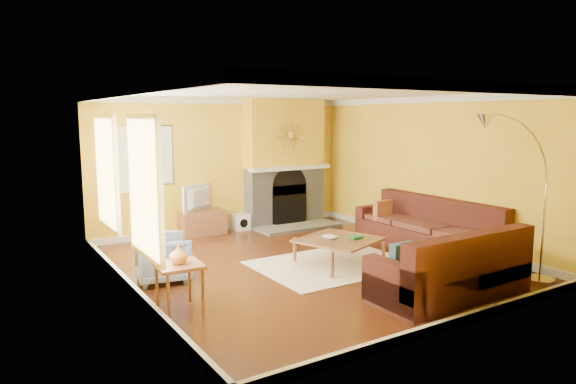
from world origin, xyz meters
TOP-DOWN VIEW (x-y plane):
  - floor at (0.00, 0.00)m, footprint 5.50×6.00m
  - ceiling at (0.00, 0.00)m, footprint 5.50×6.00m
  - wall_back at (0.00, 3.01)m, footprint 5.50×0.02m
  - wall_front at (0.00, -3.01)m, footprint 5.50×0.02m
  - wall_left at (-2.76, 0.00)m, footprint 0.02×6.00m
  - wall_right at (2.76, 0.00)m, footprint 0.02×6.00m
  - baseboard at (0.00, 0.00)m, footprint 5.50×6.00m
  - crown_molding at (0.00, 0.00)m, footprint 5.50×6.00m
  - window_left_near at (-2.72, 1.30)m, footprint 0.06×1.22m
  - window_left_far at (-2.72, -0.60)m, footprint 0.06×1.22m
  - window_back at (-1.90, 2.96)m, footprint 0.82×0.06m
  - wall_art at (-1.25, 2.97)m, footprint 0.34×0.04m
  - fireplace at (1.35, 2.80)m, footprint 1.80×0.40m
  - mantel at (1.35, 2.56)m, footprint 1.92×0.22m
  - hearth at (1.35, 2.25)m, footprint 1.80×0.70m
  - sunburst at (1.35, 2.57)m, footprint 0.70×0.04m
  - rug at (0.35, -0.30)m, footprint 2.40×1.80m
  - sectional_sofa at (1.20, -0.85)m, footprint 3.10×3.70m
  - coffee_table at (0.40, -0.35)m, footprint 1.42×1.42m
  - media_console at (-0.60, 2.75)m, footprint 0.89×0.40m
  - tv at (-0.60, 2.75)m, footprint 0.84×0.56m
  - subwoofer at (0.25, 2.78)m, footprint 0.33×0.33m
  - armchair at (-2.20, 0.35)m, footprint 0.85×0.83m
  - side_table at (-2.40, -0.85)m, footprint 0.57×0.57m
  - vase at (-2.40, -0.85)m, footprint 0.27×0.27m
  - book at (0.23, -0.24)m, footprint 0.18×0.24m
  - arc_lamp at (1.66, -2.55)m, footprint 1.48×0.36m

SIDE VIEW (x-z plane):
  - floor at x=0.00m, z-range -0.02..0.00m
  - rug at x=0.35m, z-range 0.00..0.02m
  - hearth at x=1.35m, z-range 0.00..0.06m
  - baseboard at x=0.00m, z-range 0.00..0.12m
  - subwoofer at x=0.25m, z-range 0.00..0.33m
  - coffee_table at x=0.40m, z-range 0.00..0.44m
  - media_console at x=-0.60m, z-range 0.00..0.49m
  - side_table at x=-2.40m, z-range 0.00..0.58m
  - armchair at x=-2.20m, z-range 0.00..0.67m
  - book at x=0.23m, z-range 0.44..0.46m
  - sectional_sofa at x=1.20m, z-range 0.00..0.90m
  - vase at x=-2.40m, z-range 0.58..0.81m
  - tv at x=-0.60m, z-range 0.49..1.01m
  - arc_lamp at x=1.66m, z-range 0.00..2.35m
  - mantel at x=1.35m, z-range 1.21..1.29m
  - wall_back at x=0.00m, z-range 0.00..2.70m
  - wall_front at x=0.00m, z-range 0.00..2.70m
  - wall_left at x=-2.76m, z-range 0.00..2.70m
  - wall_right at x=2.76m, z-range 0.00..2.70m
  - fireplace at x=1.35m, z-range 0.00..2.70m
  - window_left_near at x=-2.72m, z-range 0.64..2.36m
  - window_left_far at x=-2.72m, z-range 0.64..2.36m
  - window_back at x=-1.90m, z-range 0.94..2.16m
  - wall_art at x=-1.25m, z-range 1.03..2.17m
  - sunburst at x=1.35m, z-range 1.60..2.30m
  - crown_molding at x=0.00m, z-range 2.58..2.70m
  - ceiling at x=0.00m, z-range 2.70..2.72m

